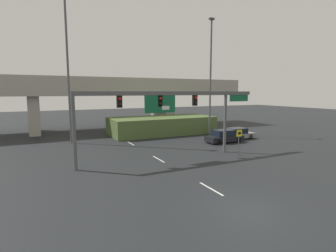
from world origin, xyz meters
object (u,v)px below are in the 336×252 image
Objects in this scene: highway_light_pole_far at (67,59)px; parked_sedan_mid_right at (237,134)px; highway_light_pole_near at (210,75)px; signal_gantry at (170,104)px; parked_sedan_near_right at (224,137)px; speed_limit_sign at (239,139)px.

highway_light_pole_far is 4.12× the size of parked_sedan_mid_right.
highway_light_pole_near is 3.48× the size of parked_sedan_mid_right.
signal_gantry is at bearing -58.11° from highway_light_pole_far.
parked_sedan_mid_right is (2.93, 1.12, -0.04)m from parked_sedan_near_right.
parked_sedan_mid_right is (18.87, -6.16, -8.78)m from highway_light_pole_far.
speed_limit_sign is 13.40m from highway_light_pole_near.
highway_light_pole_far is at bearing 156.50° from parked_sedan_near_right.
highway_light_pole_near is (4.39, 10.92, 6.41)m from speed_limit_sign.
parked_sedan_mid_right is (5.74, 6.87, -0.96)m from speed_limit_sign.
signal_gantry is 14.30m from highway_light_pole_near.
parked_sedan_near_right is (8.95, 3.95, -4.11)m from signal_gantry.
parked_sedan_near_right is 3.14m from parked_sedan_mid_right.
parked_sedan_near_right is 0.99× the size of parked_sedan_mid_right.
speed_limit_sign is 9.00m from parked_sedan_mid_right.
highway_light_pole_far reaches higher than highway_light_pole_near.
parked_sedan_mid_right is at bearing 21.88° from parked_sedan_near_right.
highway_light_pole_near is 17.70m from highway_light_pole_far.
parked_sedan_near_right is at bearing -106.94° from highway_light_pole_near.
speed_limit_sign is at bearing -44.79° from highway_light_pole_far.
signal_gantry is at bearing -139.09° from highway_light_pole_near.
highway_light_pole_far is (-13.13, 13.03, 7.82)m from speed_limit_sign.
highway_light_pole_far is 21.71m from parked_sedan_mid_right.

